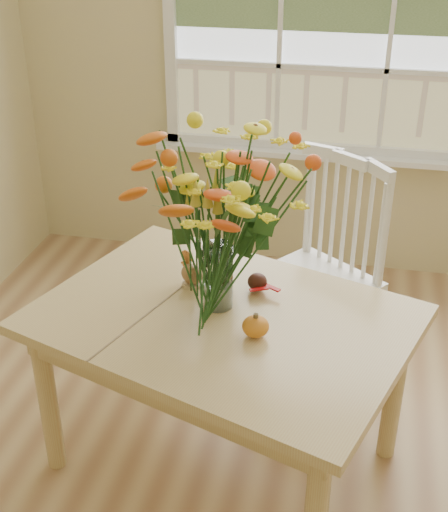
# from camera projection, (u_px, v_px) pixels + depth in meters

# --- Properties ---
(wall_back) EXTENTS (4.00, 0.02, 2.70)m
(wall_back) POSITION_uv_depth(u_px,v_px,m) (391.00, 28.00, 3.39)
(wall_back) COLOR beige
(wall_back) RESTS_ON floor
(dining_table) EXTENTS (1.47, 1.25, 0.67)m
(dining_table) POSITION_uv_depth(u_px,v_px,m) (223.00, 336.00, 2.41)
(dining_table) COLOR tan
(dining_table) RESTS_ON floor
(windsor_chair) EXTENTS (0.63, 0.63, 0.99)m
(windsor_chair) POSITION_uv_depth(u_px,v_px,m) (326.00, 262.00, 2.93)
(windsor_chair) COLOR white
(windsor_chair) RESTS_ON floor
(flower_vase) EXTENTS (0.50, 0.50, 0.59)m
(flower_vase) POSITION_uv_depth(u_px,v_px,m) (218.00, 214.00, 2.25)
(flower_vase) COLOR white
(flower_vase) RESTS_ON dining_table
(pumpkin) EXTENTS (0.09, 0.09, 0.07)m
(pumpkin) POSITION_uv_depth(u_px,v_px,m) (256.00, 327.00, 2.23)
(pumpkin) COLOR orange
(pumpkin) RESTS_ON dining_table
(turkey_figurine) EXTENTS (0.12, 0.11, 0.12)m
(turkey_figurine) POSITION_uv_depth(u_px,v_px,m) (192.00, 274.00, 2.51)
(turkey_figurine) COLOR #CCB78C
(turkey_figurine) RESTS_ON dining_table
(dark_gourd) EXTENTS (0.13, 0.08, 0.06)m
(dark_gourd) POSITION_uv_depth(u_px,v_px,m) (257.00, 283.00, 2.49)
(dark_gourd) COLOR #38160F
(dark_gourd) RESTS_ON dining_table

